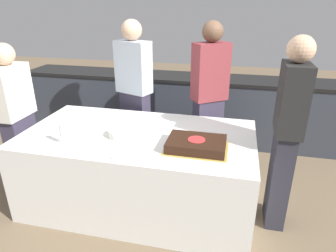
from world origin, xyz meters
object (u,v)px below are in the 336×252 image
object	(u,v)px
wine_glass	(62,132)
cake	(196,144)
person_seated_left	(17,118)
plate_stack	(121,133)
person_cutting_cake	(209,98)
person_standing_back	(134,93)
person_seated_right	(286,135)

from	to	relation	value
wine_glass	cake	bearing A→B (deg)	8.40
wine_glass	person_seated_left	bearing A→B (deg)	154.45
plate_stack	wine_glass	xyz separation A→B (m)	(-0.42, -0.25, 0.08)
cake	person_seated_left	size ratio (longest dim) A/B	0.34
plate_stack	person_cutting_cake	bearing A→B (deg)	51.87
person_seated_left	wine_glass	bearing A→B (deg)	-115.55
person_cutting_cake	person_standing_back	size ratio (longest dim) A/B	1.00
cake	person_seated_left	world-z (taller)	person_seated_left
cake	person_cutting_cake	bearing A→B (deg)	90.00
person_seated_right	person_cutting_cake	bearing A→B (deg)	-137.79
plate_stack	person_standing_back	bearing A→B (deg)	100.80
wine_glass	person_seated_right	xyz separation A→B (m)	(1.83, 0.35, 0.00)
cake	person_seated_right	xyz separation A→B (m)	(0.72, 0.19, 0.08)
person_cutting_cake	person_standing_back	world-z (taller)	person_standing_back
cake	person_cutting_cake	size ratio (longest dim) A/B	0.30
person_seated_left	person_seated_right	world-z (taller)	person_seated_right
plate_stack	person_seated_right	size ratio (longest dim) A/B	0.13
wine_glass	person_cutting_cake	size ratio (longest dim) A/B	0.10
person_cutting_cake	plate_stack	bearing A→B (deg)	16.19
wine_glass	person_standing_back	xyz separation A→B (m)	(0.25, 1.14, 0.02)
plate_stack	person_seated_right	xyz separation A→B (m)	(1.41, 0.10, 0.09)
wine_glass	person_cutting_cake	distance (m)	1.60
plate_stack	person_cutting_cake	distance (m)	1.14
person_seated_left	person_cutting_cake	bearing A→B (deg)	-66.89
wine_glass	person_standing_back	size ratio (longest dim) A/B	0.10
wine_glass	person_seated_left	distance (m)	0.82
wine_glass	person_seated_left	size ratio (longest dim) A/B	0.11
wine_glass	person_standing_back	world-z (taller)	person_standing_back
person_seated_left	person_standing_back	bearing A→B (deg)	-51.24
cake	plate_stack	xyz separation A→B (m)	(-0.70, 0.09, -0.01)
person_cutting_cake	person_seated_left	world-z (taller)	person_cutting_cake
person_cutting_cake	person_seated_right	size ratio (longest dim) A/B	1.02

